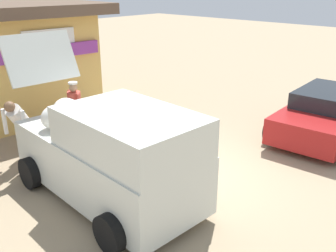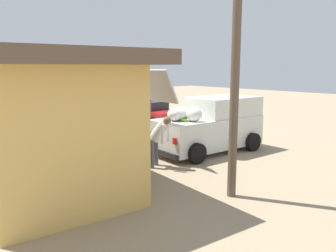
# 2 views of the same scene
# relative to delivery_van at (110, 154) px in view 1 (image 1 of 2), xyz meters

# --- Properties ---
(ground_plane) EXTENTS (60.00, 60.00, 0.00)m
(ground_plane) POSITION_rel_delivery_van_xyz_m (1.79, -0.05, -0.96)
(ground_plane) COLOR #9E896B
(delivery_van) EXTENTS (2.25, 4.57, 2.93)m
(delivery_van) POSITION_rel_delivery_van_xyz_m (0.00, 0.00, 0.00)
(delivery_van) COLOR silver
(delivery_van) RESTS_ON ground_plane
(parked_sedan) EXTENTS (4.41, 2.33, 1.25)m
(parked_sedan) POSITION_rel_delivery_van_xyz_m (6.16, -1.67, -0.35)
(parked_sedan) COLOR maroon
(parked_sedan) RESTS_ON ground_plane
(vendor_standing) EXTENTS (0.38, 0.57, 1.59)m
(vendor_standing) POSITION_rel_delivery_van_xyz_m (1.19, 2.92, -0.06)
(vendor_standing) COLOR #726047
(vendor_standing) RESTS_ON ground_plane
(customer_bending) EXTENTS (0.72, 0.66, 1.56)m
(customer_bending) POSITION_rel_delivery_van_xyz_m (-0.38, 2.72, -0.02)
(customer_bending) COLOR #4C4C51
(customer_bending) RESTS_ON ground_plane
(unloaded_banana_pile) EXTENTS (0.84, 0.68, 0.38)m
(unloaded_banana_pile) POSITION_rel_delivery_van_xyz_m (0.20, 3.45, -0.79)
(unloaded_banana_pile) COLOR silver
(unloaded_banana_pile) RESTS_ON ground_plane
(paint_bucket) EXTENTS (0.27, 0.27, 0.38)m
(paint_bucket) POSITION_rel_delivery_van_xyz_m (2.34, 3.80, -0.77)
(paint_bucket) COLOR blue
(paint_bucket) RESTS_ON ground_plane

